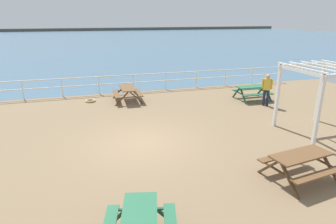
# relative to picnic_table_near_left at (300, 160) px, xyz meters

# --- Properties ---
(ground_plane) EXTENTS (30.00, 24.00, 0.20)m
(ground_plane) POSITION_rel_picnic_table_near_left_xyz_m (-3.85, 3.68, -0.68)
(ground_plane) COLOR #846B4C
(sea_band) EXTENTS (142.00, 90.00, 0.01)m
(sea_band) POSITION_rel_picnic_table_near_left_xyz_m (-3.85, 56.43, -0.58)
(sea_band) COLOR #476B84
(sea_band) RESTS_ON ground
(distant_shoreline) EXTENTS (142.00, 6.00, 1.80)m
(distant_shoreline) POSITION_rel_picnic_table_near_left_xyz_m (-3.85, 99.43, -0.58)
(distant_shoreline) COLOR #4C4C47
(distant_shoreline) RESTS_ON ground
(seaward_railing) EXTENTS (23.07, 0.07, 1.08)m
(seaward_railing) POSITION_rel_picnic_table_near_left_xyz_m (-3.85, 11.43, 0.17)
(seaward_railing) COLOR white
(seaward_railing) RESTS_ON ground
(picnic_table_near_left) EXTENTS (2.00, 1.76, 0.80)m
(picnic_table_near_left) POSITION_rel_picnic_table_near_left_xyz_m (0.00, 0.00, 0.00)
(picnic_table_near_left) COLOR brown
(picnic_table_near_left) RESTS_ON ground
(picnic_table_near_right) EXTENTS (1.59, 1.84, 0.80)m
(picnic_table_near_right) POSITION_rel_picnic_table_near_left_xyz_m (-3.48, 9.45, 0.00)
(picnic_table_near_right) COLOR brown
(picnic_table_near_right) RESTS_ON ground
(picnic_table_mid_centre) EXTENTS (1.82, 1.56, 0.80)m
(picnic_table_mid_centre) POSITION_rel_picnic_table_near_left_xyz_m (3.29, 7.76, 0.00)
(picnic_table_mid_centre) COLOR #286B47
(picnic_table_mid_centre) RESTS_ON ground
(visitor) EXTENTS (0.44, 0.38, 1.66)m
(visitor) POSITION_rel_picnic_table_near_left_xyz_m (3.34, 6.54, 0.36)
(visitor) COLOR #1E2338
(visitor) RESTS_ON ground
(lattice_pergola) EXTENTS (2.49, 2.61, 2.70)m
(lattice_pergola) POSITION_rel_picnic_table_near_left_xyz_m (3.10, 2.80, 1.41)
(lattice_pergola) COLOR white
(lattice_pergola) RESTS_ON ground
(rope_coil) EXTENTS (0.55, 0.55, 0.11)m
(rope_coil) POSITION_rel_picnic_table_near_left_xyz_m (-5.48, 9.88, -0.53)
(rope_coil) COLOR tan
(rope_coil) RESTS_ON ground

